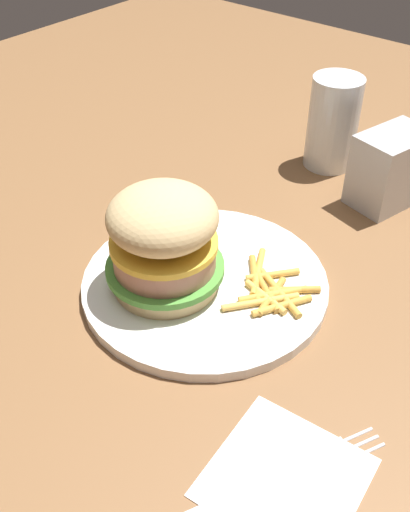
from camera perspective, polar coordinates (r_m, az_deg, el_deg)
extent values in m
plane|color=brown|center=(0.62, 1.35, -3.35)|extent=(1.60, 1.60, 0.00)
cylinder|color=white|center=(0.62, 0.00, -2.60)|extent=(0.25, 0.25, 0.01)
cylinder|color=tan|center=(0.61, -3.76, -1.96)|extent=(0.11, 0.11, 0.02)
cylinder|color=#4C9338|center=(0.60, -3.81, -1.05)|extent=(0.12, 0.12, 0.01)
cylinder|color=tan|center=(0.59, -3.88, 0.10)|extent=(0.10, 0.10, 0.02)
cylinder|color=yellow|center=(0.58, -3.94, 1.28)|extent=(0.11, 0.11, 0.01)
ellipsoid|color=tan|center=(0.56, -4.08, 3.74)|extent=(0.11, 0.11, 0.05)
cylinder|color=gold|center=(0.60, 8.51, -3.19)|extent=(0.04, 0.04, 0.01)
cylinder|color=gold|center=(0.60, 7.10, -3.46)|extent=(0.07, 0.04, 0.01)
cylinder|color=gold|center=(0.60, 5.74, -3.14)|extent=(0.06, 0.04, 0.01)
cylinder|color=#E5B251|center=(0.59, 5.79, -3.91)|extent=(0.06, 0.02, 0.01)
cylinder|color=gold|center=(0.62, 5.07, -1.50)|extent=(0.04, 0.07, 0.01)
cylinder|color=gold|center=(0.59, 6.32, -3.81)|extent=(0.02, 0.06, 0.01)
cylinder|color=#E5B251|center=(0.59, 5.20, -4.47)|extent=(0.05, 0.07, 0.01)
cylinder|color=gold|center=(0.60, 6.49, -3.64)|extent=(0.05, 0.06, 0.01)
cylinder|color=gold|center=(0.62, 6.46, -1.78)|extent=(0.04, 0.05, 0.01)
cylinder|color=gold|center=(0.61, 4.76, -2.12)|extent=(0.05, 0.06, 0.01)
cylinder|color=gold|center=(0.59, 7.32, -4.70)|extent=(0.04, 0.06, 0.01)
cube|color=white|center=(0.49, 7.65, -20.11)|extent=(0.12, 0.12, 0.00)
cube|color=silver|center=(0.48, 4.19, -21.45)|extent=(0.06, 0.11, 0.00)
cube|color=silver|center=(0.50, 11.90, -18.02)|extent=(0.04, 0.04, 0.00)
cylinder|color=silver|center=(0.51, 15.46, -17.20)|extent=(0.01, 0.03, 0.00)
cylinder|color=silver|center=(0.51, 14.91, -16.56)|extent=(0.01, 0.03, 0.00)
cylinder|color=silver|center=(0.52, 14.36, -15.93)|extent=(0.01, 0.03, 0.00)
cylinder|color=silver|center=(0.82, 12.06, 12.28)|extent=(0.07, 0.07, 0.12)
cylinder|color=orange|center=(0.83, 11.87, 10.98)|extent=(0.06, 0.06, 0.08)
cube|color=#B7BABF|center=(0.76, 17.22, 7.94)|extent=(0.08, 0.10, 0.09)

